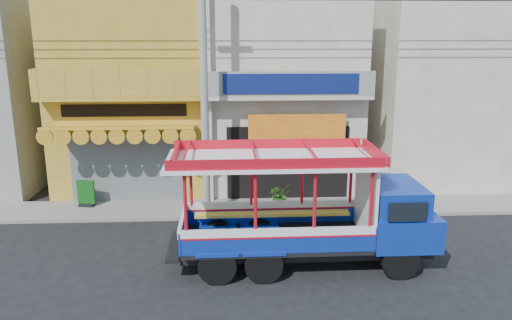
{
  "coord_description": "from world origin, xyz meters",
  "views": [
    {
      "loc": [
        -0.15,
        -13.24,
        6.23
      ],
      "look_at": [
        0.67,
        2.5,
        2.25
      ],
      "focal_mm": 35.0,
      "sensor_mm": 36.0,
      "label": 1
    }
  ],
  "objects_px": {
    "potted_plant_a": "(280,195)",
    "potted_plant_c": "(364,191)",
    "songthaew_truck": "(323,210)",
    "green_sign": "(86,195)",
    "utility_pole": "(208,72)"
  },
  "relations": [
    {
      "from": "songthaew_truck",
      "to": "potted_plant_c",
      "type": "relative_size",
      "value": 6.85
    },
    {
      "from": "songthaew_truck",
      "to": "potted_plant_a",
      "type": "xyz_separation_m",
      "value": [
        -0.72,
        4.5,
        -1.04
      ]
    },
    {
      "from": "songthaew_truck",
      "to": "green_sign",
      "type": "xyz_separation_m",
      "value": [
        -7.77,
        4.92,
        -1.08
      ]
    },
    {
      "from": "green_sign",
      "to": "potted_plant_c",
      "type": "xyz_separation_m",
      "value": [
        10.16,
        -0.41,
        0.11
      ]
    },
    {
      "from": "songthaew_truck",
      "to": "potted_plant_c",
      "type": "bearing_deg",
      "value": 62.06
    },
    {
      "from": "songthaew_truck",
      "to": "green_sign",
      "type": "bearing_deg",
      "value": 147.69
    },
    {
      "from": "utility_pole",
      "to": "potted_plant_c",
      "type": "distance_m",
      "value": 7.13
    },
    {
      "from": "potted_plant_a",
      "to": "potted_plant_c",
      "type": "relative_size",
      "value": 0.86
    },
    {
      "from": "green_sign",
      "to": "potted_plant_c",
      "type": "distance_m",
      "value": 10.17
    },
    {
      "from": "potted_plant_a",
      "to": "potted_plant_c",
      "type": "height_order",
      "value": "potted_plant_c"
    },
    {
      "from": "utility_pole",
      "to": "green_sign",
      "type": "bearing_deg",
      "value": 166.98
    },
    {
      "from": "utility_pole",
      "to": "potted_plant_c",
      "type": "xyz_separation_m",
      "value": [
        5.58,
        0.65,
        -4.39
      ]
    },
    {
      "from": "green_sign",
      "to": "potted_plant_a",
      "type": "relative_size",
      "value": 1.09
    },
    {
      "from": "potted_plant_a",
      "to": "potted_plant_c",
      "type": "bearing_deg",
      "value": -19.56
    },
    {
      "from": "potted_plant_a",
      "to": "potted_plant_c",
      "type": "distance_m",
      "value": 3.11
    }
  ]
}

